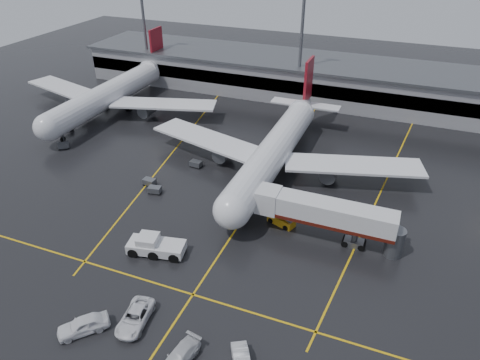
% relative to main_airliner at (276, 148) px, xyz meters
% --- Properties ---
extents(ground, '(220.00, 220.00, 0.00)m').
position_rel_main_airliner_xyz_m(ground, '(0.00, -9.70, -4.21)').
color(ground, black).
rests_on(ground, ground).
extents(apron_line_centre, '(0.25, 90.00, 0.02)m').
position_rel_main_airliner_xyz_m(apron_line_centre, '(0.00, -9.70, -4.20)').
color(apron_line_centre, gold).
rests_on(apron_line_centre, ground).
extents(apron_line_stop, '(60.00, 0.25, 0.02)m').
position_rel_main_airliner_xyz_m(apron_line_stop, '(0.00, -31.70, -4.20)').
color(apron_line_stop, gold).
rests_on(apron_line_stop, ground).
extents(apron_line_left, '(9.99, 69.35, 0.02)m').
position_rel_main_airliner_xyz_m(apron_line_left, '(-20.00, 0.30, -4.20)').
color(apron_line_left, gold).
rests_on(apron_line_left, ground).
extents(apron_line_right, '(7.57, 69.64, 0.02)m').
position_rel_main_airliner_xyz_m(apron_line_right, '(18.00, 0.30, -4.20)').
color(apron_line_right, gold).
rests_on(apron_line_right, ground).
extents(terminal, '(122.00, 19.00, 8.60)m').
position_rel_main_airliner_xyz_m(terminal, '(0.00, 38.23, 0.11)').
color(terminal, gray).
rests_on(terminal, ground).
extents(light_mast_left, '(3.00, 1.20, 25.45)m').
position_rel_main_airliner_xyz_m(light_mast_left, '(-45.00, 32.30, 10.27)').
color(light_mast_left, '#595B60').
rests_on(light_mast_left, ground).
extents(light_mast_mid, '(3.00, 1.20, 25.45)m').
position_rel_main_airliner_xyz_m(light_mast_mid, '(-5.00, 32.30, 10.27)').
color(light_mast_mid, '#595B60').
rests_on(light_mast_mid, ground).
extents(main_airliner, '(48.80, 45.60, 14.10)m').
position_rel_main_airliner_xyz_m(main_airliner, '(0.00, 0.00, 0.00)').
color(main_airliner, silver).
rests_on(main_airliner, ground).
extents(second_airliner, '(48.80, 45.60, 14.10)m').
position_rel_main_airliner_xyz_m(second_airliner, '(-42.00, 12.00, 0.00)').
color(second_airliner, silver).
rests_on(second_airliner, ground).
extents(jet_bridge, '(19.90, 3.40, 6.05)m').
position_rel_main_airliner_xyz_m(jet_bridge, '(11.87, -15.70, -0.28)').
color(jet_bridge, silver).
rests_on(jet_bridge, ground).
extents(pushback_tractor, '(7.86, 4.47, 2.65)m').
position_rel_main_airliner_xyz_m(pushback_tractor, '(-7.99, -26.75, -3.15)').
color(pushback_tractor, silver).
rests_on(pushback_tractor, ground).
extents(belt_loader, '(4.30, 2.92, 2.52)m').
position_rel_main_airliner_xyz_m(belt_loader, '(5.56, -14.63, -3.59)').
color(belt_loader, orange).
rests_on(belt_loader, ground).
extents(service_van_a, '(3.49, 6.15, 1.62)m').
position_rel_main_airliner_xyz_m(service_van_a, '(-3.93, -37.67, -3.40)').
color(service_van_a, white).
rests_on(service_van_a, ground).
extents(service_van_b, '(2.97, 5.56, 1.53)m').
position_rel_main_airliner_xyz_m(service_van_b, '(2.92, -40.29, -3.44)').
color(service_van_b, silver).
rests_on(service_van_b, ground).
extents(service_van_d, '(5.29, 5.40, 1.84)m').
position_rel_main_airliner_xyz_m(service_van_d, '(-8.40, -40.66, -3.29)').
color(service_van_d, white).
rests_on(service_van_d, ground).
extents(baggage_cart_a, '(2.20, 1.63, 1.12)m').
position_rel_main_airliner_xyz_m(baggage_cart_a, '(-15.59, -14.25, -3.58)').
color(baggage_cart_a, '#595B60').
rests_on(baggage_cart_a, ground).
extents(baggage_cart_b, '(2.06, 1.40, 1.12)m').
position_rel_main_airliner_xyz_m(baggage_cart_b, '(-17.67, -12.48, -3.58)').
color(baggage_cart_b, '#595B60').
rests_on(baggage_cart_b, ground).
extents(baggage_cart_c, '(2.11, 1.47, 1.12)m').
position_rel_main_airliner_xyz_m(baggage_cart_c, '(-13.29, -4.22, -3.58)').
color(baggage_cart_c, '#595B60').
rests_on(baggage_cart_c, ground).
extents(baggage_cart_d, '(2.10, 1.46, 1.12)m').
position_rel_main_airliner_xyz_m(baggage_cart_d, '(-44.50, -0.46, -3.58)').
color(baggage_cart_d, '#595B60').
rests_on(baggage_cart_d, ground).
extents(baggage_cart_e, '(2.37, 2.27, 1.12)m').
position_rel_main_airliner_xyz_m(baggage_cart_e, '(-39.75, -7.14, -3.58)').
color(baggage_cart_e, '#595B60').
rests_on(baggage_cart_e, ground).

